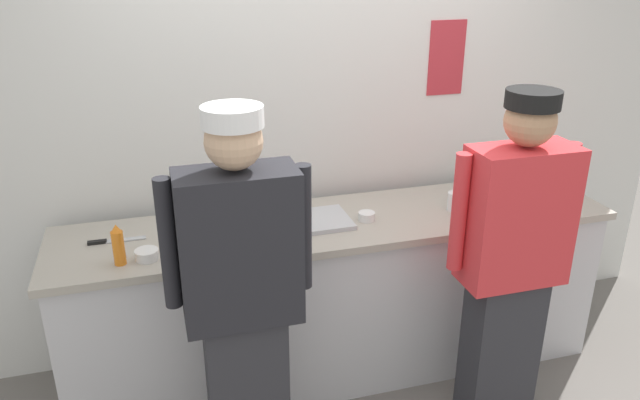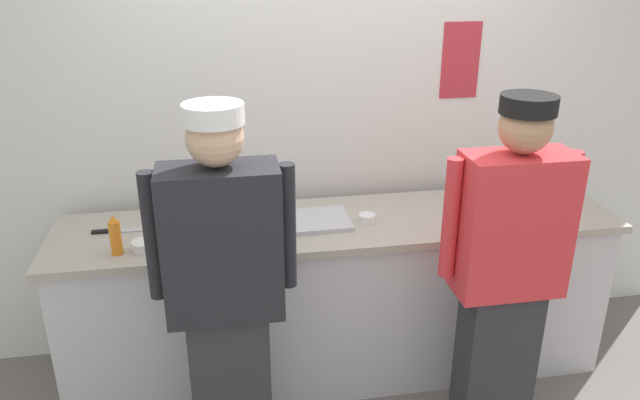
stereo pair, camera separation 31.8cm
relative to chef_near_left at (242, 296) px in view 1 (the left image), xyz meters
name	(u,v)px [view 1 (the left image)]	position (x,y,z in m)	size (l,w,h in m)	color
wall_back	(316,103)	(0.62, 1.06, 0.53)	(4.66, 0.11, 2.92)	silver
prep_counter	(338,296)	(0.62, 0.60, -0.46)	(2.97, 0.66, 0.94)	silver
chef_near_left	(242,296)	(0.00, 0.00, 0.00)	(0.62, 0.24, 1.74)	#2D2D33
chef_center	(511,260)	(1.26, -0.02, -0.01)	(0.62, 0.24, 1.73)	#2D2D33
plate_stack_front	(196,228)	(-0.12, 0.65, 0.03)	(0.23, 0.23, 0.05)	white
mixing_bowl_steel	(491,192)	(1.51, 0.59, 0.07)	(0.35, 0.35, 0.13)	#B7BABF
sheet_tray	(300,223)	(0.40, 0.60, 0.02)	(0.52, 0.30, 0.02)	#B7BABF
squeeze_bottle_primary	(118,245)	(-0.49, 0.42, 0.10)	(0.05, 0.05, 0.20)	orange
ramekin_orange_sauce	(147,254)	(-0.37, 0.43, 0.03)	(0.11, 0.11, 0.05)	white
ramekin_green_sauce	(367,216)	(0.76, 0.56, 0.03)	(0.09, 0.09, 0.04)	white
deli_cup	(455,201)	(1.27, 0.55, 0.06)	(0.09, 0.09, 0.10)	white
chefs_knife	(112,241)	(-0.53, 0.66, 0.01)	(0.27, 0.03, 0.02)	#B7BABF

